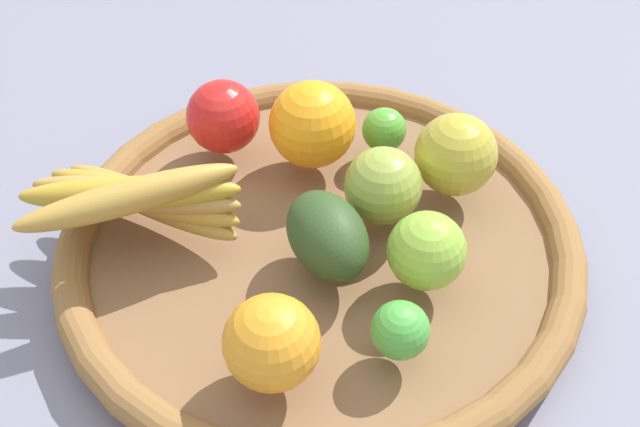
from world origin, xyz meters
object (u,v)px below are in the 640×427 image
apple_2 (458,157)px  lime_1 (384,130)px  orange_1 (272,343)px  lime_0 (402,330)px  apple_1 (383,186)px  banana_bunch (138,197)px  orange_0 (312,124)px  apple_3 (223,117)px  apple_0 (427,251)px  avocado (327,235)px

apple_2 → lime_1: 0.09m
orange_1 → lime_0: size_ratio=1.59×
apple_2 → apple_1: 0.08m
lime_0 → banana_bunch: bearing=-55.8°
orange_0 → apple_1: orange_0 is taller
lime_0 → lime_1: (-0.10, -0.22, -0.00)m
banana_bunch → orange_1: bearing=103.4°
banana_bunch → orange_0: bearing=-172.0°
lime_0 → lime_1: 0.24m
banana_bunch → orange_0: size_ratio=2.28×
lime_1 → apple_3: 0.16m
orange_0 → apple_2: bearing=136.9°
lime_0 → apple_3: size_ratio=0.64×
lime_1 → apple_0: bearing=72.9°
apple_1 → lime_1: bearing=-119.6°
apple_0 → lime_1: (-0.05, -0.16, -0.01)m
apple_0 → banana_bunch: 0.25m
lime_0 → orange_0: bearing=-98.3°
avocado → apple_3: size_ratio=1.29×
apple_2 → lime_1: apple_2 is taller
apple_2 → apple_0: size_ratio=1.15×
apple_1 → lime_0: bearing=67.3°
lime_0 → orange_0: 0.24m
apple_0 → apple_1: 0.08m
apple_2 → orange_0: (0.10, -0.09, 0.00)m
orange_1 → apple_1: 0.19m
apple_0 → lime_0: bearing=45.8°
apple_2 → banana_bunch: bearing=-14.2°
lime_1 → orange_1: bearing=44.5°
avocado → lime_1: bearing=-135.7°
orange_1 → lime_0: orange_1 is taller
apple_1 → apple_2: bearing=-178.3°
lime_1 → apple_3: size_ratio=0.61×
banana_bunch → lime_1: banana_bunch is taller
orange_1 → lime_0: (-0.10, 0.02, -0.01)m
apple_0 → apple_3: 0.25m
apple_2 → orange_1: 0.26m
apple_2 → orange_1: bearing=26.9°
lime_1 → apple_2: bearing=111.4°
orange_1 → lime_1: size_ratio=1.68×
avocado → apple_0: size_ratio=1.40×
avocado → apple_1: 0.08m
orange_1 → apple_3: orange_1 is taller
banana_bunch → apple_2: bearing=165.8°
avocado → apple_3: (0.02, -0.18, 0.00)m
apple_2 → apple_0: 0.12m
orange_1 → apple_1: (-0.15, -0.12, -0.00)m
apple_2 → avocado: 0.15m
avocado → banana_bunch: 0.17m
orange_0 → lime_1: 0.07m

